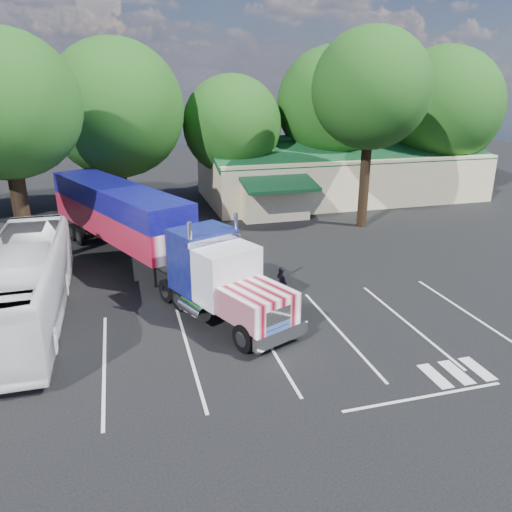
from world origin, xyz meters
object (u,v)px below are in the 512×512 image
object	(u,v)px
woman	(282,283)
silver_sedan	(290,202)
semi_truck	(140,225)
tour_bus	(24,284)
bicycle	(241,241)

from	to	relation	value
woman	silver_sedan	size ratio (longest dim) A/B	0.37
semi_truck	tour_bus	size ratio (longest dim) A/B	1.65
semi_truck	bicycle	xyz separation A→B (m)	(6.18, 1.94, -2.07)
tour_bus	silver_sedan	xyz separation A→B (m)	(17.50, 15.37, -1.04)
semi_truck	silver_sedan	xyz separation A→B (m)	(12.26, 10.14, -1.83)
semi_truck	bicycle	world-z (taller)	semi_truck
semi_truck	silver_sedan	size ratio (longest dim) A/B	4.79
semi_truck	woman	size ratio (longest dim) A/B	12.78
bicycle	silver_sedan	world-z (taller)	silver_sedan
woman	silver_sedan	world-z (taller)	woman
tour_bus	silver_sedan	size ratio (longest dim) A/B	2.91
woman	tour_bus	size ratio (longest dim) A/B	0.13
woman	tour_bus	world-z (taller)	tour_bus
semi_truck	tour_bus	distance (m)	7.44
tour_bus	silver_sedan	world-z (taller)	tour_bus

